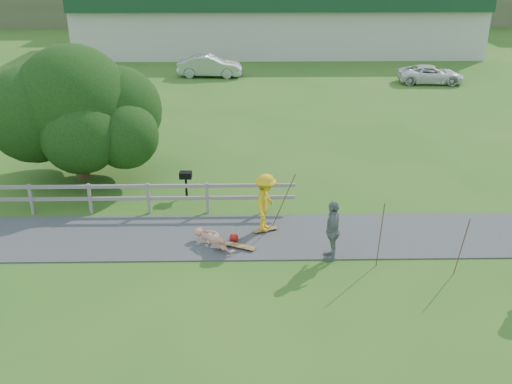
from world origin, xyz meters
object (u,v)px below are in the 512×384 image
skater_rider (266,205)px  car_white (431,74)px  spectator_b (333,230)px  tree (77,125)px  car_silver (210,66)px  bbq (186,184)px  skater_fallen (214,239)px

skater_rider → car_white: skater_rider is taller
spectator_b → tree: 11.10m
spectator_b → tree: tree is taller
car_silver → tree: size_ratio=0.62×
car_white → tree: (-18.59, -15.94, 1.57)m
tree → bbq: (4.27, -1.88, -1.68)m
tree → bbq: tree is taller
skater_fallen → car_silver: bearing=49.3°
tree → skater_fallen: bearing=-46.4°
skater_rider → skater_fallen: size_ratio=1.19×
tree → skater_rider: bearing=-33.9°
car_silver → spectator_b: bearing=-164.3°
skater_rider → bbq: (-2.81, 2.87, -0.47)m
tree → car_silver: bearing=77.5°
skater_fallen → tree: size_ratio=0.23×
bbq → car_white: bearing=52.8°
skater_fallen → car_silver: size_ratio=0.36×
car_silver → bbq: size_ratio=4.59×
tree → car_white: bearing=40.6°
car_silver → bbq: bearing=-174.9°
car_white → bbq: car_white is taller
car_silver → car_white: 14.74m
skater_fallen → tree: (-5.47, 5.74, 1.86)m
skater_rider → car_white: size_ratio=0.45×
spectator_b → car_white: size_ratio=0.44×
skater_fallen → tree: bearing=89.4°
skater_rider → spectator_b: bearing=-115.6°
skater_rider → skater_fallen: 2.00m
skater_rider → skater_fallen: skater_rider is taller
skater_fallen → car_silver: 23.98m
car_white → spectator_b: bearing=161.4°
skater_fallen → spectator_b: size_ratio=0.85×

